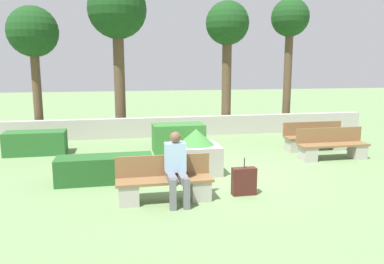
# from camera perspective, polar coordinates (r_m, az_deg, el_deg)

# --- Properties ---
(ground_plane) EXTENTS (60.00, 60.00, 0.00)m
(ground_plane) POSITION_cam_1_polar(r_m,az_deg,el_deg) (8.84, 3.25, -6.21)
(ground_plane) COLOR #6B8956
(perimeter_wall) EXTENTS (14.23, 0.30, 0.69)m
(perimeter_wall) POSITION_cam_1_polar(r_m,az_deg,el_deg) (13.39, -2.00, 0.87)
(perimeter_wall) COLOR #ADA89E
(perimeter_wall) RESTS_ON ground_plane
(bench_front) EXTENTS (1.78, 0.48, 0.82)m
(bench_front) POSITION_cam_1_polar(r_m,az_deg,el_deg) (6.99, -4.21, -7.97)
(bench_front) COLOR brown
(bench_front) RESTS_ON ground_plane
(bench_left_side) EXTENTS (1.92, 0.48, 0.82)m
(bench_left_side) POSITION_cam_1_polar(r_m,az_deg,el_deg) (10.71, 20.61, -2.23)
(bench_left_side) COLOR brown
(bench_left_side) RESTS_ON ground_plane
(bench_right_side) EXTENTS (1.88, 0.48, 0.82)m
(bench_right_side) POSITION_cam_1_polar(r_m,az_deg,el_deg) (11.69, 18.24, -1.11)
(bench_right_side) COLOR brown
(bench_right_side) RESTS_ON ground_plane
(person_seated_man) EXTENTS (0.38, 0.64, 1.30)m
(person_seated_man) POSITION_cam_1_polar(r_m,az_deg,el_deg) (6.78, -2.40, -5.04)
(person_seated_man) COLOR slate
(person_seated_man) RESTS_ON ground_plane
(hedge_block_near_left) EXTENTS (1.48, 0.81, 0.81)m
(hedge_block_near_left) POSITION_cam_1_polar(r_m,az_deg,el_deg) (10.91, -2.09, -0.89)
(hedge_block_near_left) COLOR #33702D
(hedge_block_near_left) RESTS_ON ground_plane
(hedge_block_near_right) EXTENTS (1.65, 0.72, 0.66)m
(hedge_block_near_right) POSITION_cam_1_polar(r_m,az_deg,el_deg) (11.48, -22.71, -1.52)
(hedge_block_near_right) COLOR #286028
(hedge_block_near_right) RESTS_ON ground_plane
(hedge_block_mid_left) EXTENTS (2.04, 0.66, 0.57)m
(hedge_block_mid_left) POSITION_cam_1_polar(r_m,az_deg,el_deg) (8.31, -13.12, -5.51)
(hedge_block_mid_left) COLOR #235623
(hedge_block_mid_left) RESTS_ON ground_plane
(planter_corner_right) EXTENTS (1.05, 1.05, 1.04)m
(planter_corner_right) POSITION_cam_1_polar(r_m,az_deg,el_deg) (8.76, 0.61, -3.18)
(planter_corner_right) COLOR #ADA89E
(planter_corner_right) RESTS_ON ground_plane
(suitcase) EXTENTS (0.47, 0.19, 0.74)m
(suitcase) POSITION_cam_1_polar(r_m,az_deg,el_deg) (7.37, 7.92, -7.44)
(suitcase) COLOR #471E19
(suitcase) RESTS_ON ground_plane
(tree_leftmost) EXTENTS (1.67, 1.67, 4.44)m
(tree_leftmost) POSITION_cam_1_polar(r_m,az_deg,el_deg) (13.89, -23.06, 13.45)
(tree_leftmost) COLOR brown
(tree_leftmost) RESTS_ON ground_plane
(tree_center_left) EXTENTS (2.09, 2.09, 5.50)m
(tree_center_left) POSITION_cam_1_polar(r_m,az_deg,el_deg) (14.12, -11.32, 17.30)
(tree_center_left) COLOR brown
(tree_center_left) RESTS_ON ground_plane
(tree_center_right) EXTENTS (1.57, 1.57, 4.79)m
(tree_center_right) POSITION_cam_1_polar(r_m,az_deg,el_deg) (14.12, 5.40, 15.32)
(tree_center_right) COLOR brown
(tree_center_right) RESTS_ON ground_plane
(tree_rightmost) EXTENTS (1.47, 1.47, 5.06)m
(tree_rightmost) POSITION_cam_1_polar(r_m,az_deg,el_deg) (15.59, 14.68, 15.62)
(tree_rightmost) COLOR brown
(tree_rightmost) RESTS_ON ground_plane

